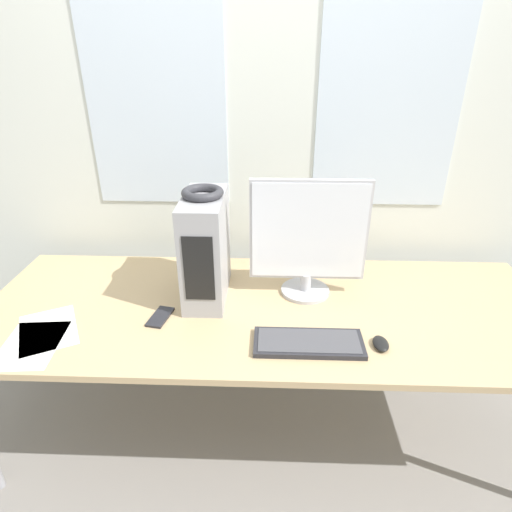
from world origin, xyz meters
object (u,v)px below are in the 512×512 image
headphones (203,193)px  monitor_main (308,238)px  pc_tower (206,248)px  keyboard (309,343)px  mouse (381,344)px  cell_phone (160,317)px

headphones → monitor_main: size_ratio=0.33×
pc_tower → headphones: headphones is taller
monitor_main → keyboard: bearing=-91.8°
pc_tower → monitor_main: size_ratio=0.87×
monitor_main → mouse: monitor_main is taller
monitor_main → cell_phone: monitor_main is taller
keyboard → headphones: bearing=140.6°
keyboard → cell_phone: 0.63m
headphones → mouse: (0.70, -0.35, -0.47)m
cell_phone → monitor_main: bearing=31.7°
cell_phone → headphones: bearing=59.7°
pc_tower → keyboard: size_ratio=1.12×
headphones → monitor_main: bearing=4.2°
keyboard → cell_phone: (-0.61, 0.16, -0.01)m
mouse → cell_phone: (-0.88, 0.15, -0.01)m
cell_phone → mouse: bearing=1.5°
monitor_main → keyboard: (-0.01, -0.39, -0.26)m
keyboard → cell_phone: bearing=165.5°
monitor_main → cell_phone: size_ratio=3.41×
cell_phone → keyboard: bearing=-3.1°
keyboard → mouse: size_ratio=4.38×
headphones → cell_phone: bearing=-131.6°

